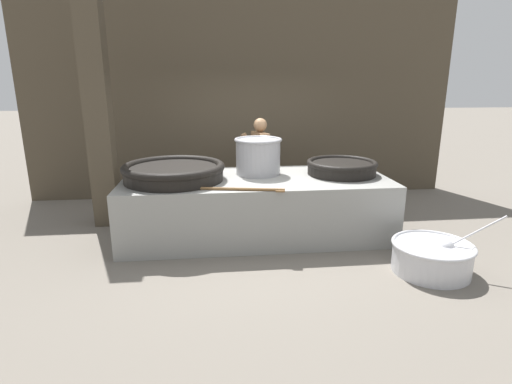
{
  "coord_description": "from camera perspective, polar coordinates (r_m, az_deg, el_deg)",
  "views": [
    {
      "loc": [
        -0.64,
        -5.77,
        2.27
      ],
      "look_at": [
        0.0,
        0.0,
        0.67
      ],
      "focal_mm": 28.0,
      "sensor_mm": 36.0,
      "label": 1
    }
  ],
  "objects": [
    {
      "name": "giant_wok_far",
      "position": [
        6.3,
        12.13,
        3.54
      ],
      "size": [
        1.08,
        1.08,
        0.22
      ],
      "color": "black",
      "rests_on": "hearth_platform"
    },
    {
      "name": "hearth_platform",
      "position": [
        6.09,
        0.0,
        -2.03
      ],
      "size": [
        3.94,
        1.63,
        0.89
      ],
      "color": "gray",
      "rests_on": "ground_plane"
    },
    {
      "name": "back_wall",
      "position": [
        8.17,
        -1.88,
        13.18
      ],
      "size": [
        8.45,
        0.24,
        3.91
      ],
      "primitive_type": "cube",
      "color": "#4C4233",
      "rests_on": "ground_plane"
    },
    {
      "name": "prep_bowl_vegetables",
      "position": [
        5.41,
        23.82,
        -8.36
      ],
      "size": [
        1.24,
        0.97,
        0.78
      ],
      "color": "silver",
      "rests_on": "ground_plane"
    },
    {
      "name": "ground_plane",
      "position": [
        6.24,
        0.0,
        -5.95
      ],
      "size": [
        60.0,
        60.0,
        0.0
      ],
      "primitive_type": "plane",
      "color": "slate"
    },
    {
      "name": "stock_pot",
      "position": [
        6.15,
        0.3,
        5.24
      ],
      "size": [
        0.73,
        0.73,
        0.56
      ],
      "color": "#9E9EA3",
      "rests_on": "hearth_platform"
    },
    {
      "name": "giant_wok_near",
      "position": [
        5.89,
        -11.66,
        2.92
      ],
      "size": [
        1.47,
        1.47,
        0.25
      ],
      "color": "black",
      "rests_on": "hearth_platform"
    },
    {
      "name": "stirring_paddle",
      "position": [
        5.24,
        -1.69,
        0.39
      ],
      "size": [
        1.18,
        0.29,
        0.04
      ],
      "rotation": [
        0.0,
        0.0,
        -0.19
      ],
      "color": "brown",
      "rests_on": "hearth_platform"
    },
    {
      "name": "cook",
      "position": [
        7.06,
        0.52,
        4.27
      ],
      "size": [
        0.47,
        0.67,
        1.68
      ],
      "rotation": [
        0.0,
        0.0,
        3.39
      ],
      "color": "#9E7551",
      "rests_on": "ground_plane"
    },
    {
      "name": "support_pillar",
      "position": [
        6.77,
        -21.72,
        11.68
      ],
      "size": [
        0.37,
        0.37,
        3.91
      ],
      "primitive_type": "cube",
      "color": "#4C4233",
      "rests_on": "ground_plane"
    }
  ]
}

